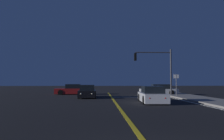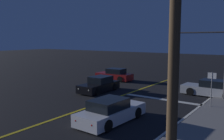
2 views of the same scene
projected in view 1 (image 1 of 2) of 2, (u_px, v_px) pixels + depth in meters
The scene contains 9 objects.
lane_line_center at pixel (119, 107), 15.61m from camera, with size 0.20×37.99×0.01m, color gold.
lane_line_edge_right at pixel (210, 107), 15.94m from camera, with size 0.16×37.99×0.01m, color silver.
stop_bar at pixel (141, 97), 25.43m from camera, with size 6.45×0.50×0.01m, color silver.
car_side_waiting_red at pixel (72, 90), 30.36m from camera, with size 4.21×1.94×1.34m.
car_far_approaching_white at pixel (152, 95), 18.91m from camera, with size 2.06×4.66×1.34m.
car_lead_oncoming_silver at pixel (159, 90), 29.04m from camera, with size 4.67×1.95×1.34m.
car_following_oncoming_black at pixel (87, 92), 24.70m from camera, with size 1.89×4.31×1.34m.
traffic_signal_near_right at pixel (157, 64), 28.03m from camera, with size 4.52×0.28×5.56m.
street_sign_corner at pixel (176, 82), 25.21m from camera, with size 0.56×0.06×2.49m.
Camera 1 is at (-1.27, -4.49, 1.75)m, focal length 37.64 mm.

